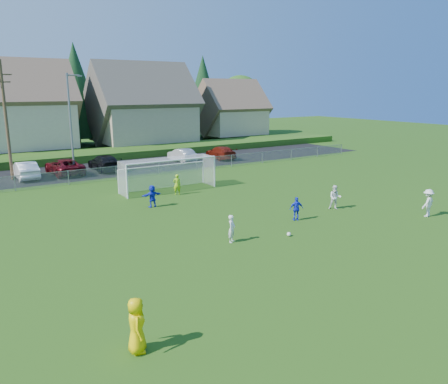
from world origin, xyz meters
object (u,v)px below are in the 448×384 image
at_px(car_f, 182,155).
at_px(soccer_goal, 167,169).
at_px(soccer_ball, 289,234).
at_px(car_g, 221,153).
at_px(player_white_b, 335,197).
at_px(referee, 136,325).
at_px(car_c, 64,166).
at_px(player_blue_b, 152,196).
at_px(player_blue_a, 296,209).
at_px(car_b, 25,170).
at_px(player_white_c, 428,203).
at_px(player_white_a, 232,229).
at_px(goalkeeper, 177,184).
at_px(car_d, 104,163).

distance_m(car_f, soccer_goal, 13.65).
relative_size(soccer_ball, car_g, 0.05).
distance_m(player_white_b, car_f, 22.58).
bearing_deg(referee, soccer_ball, -46.73).
xyz_separation_m(referee, car_c, (5.07, 29.87, -0.13)).
bearing_deg(car_c, player_blue_b, 93.77).
height_order(referee, player_blue_b, referee).
height_order(player_blue_a, car_b, car_b).
relative_size(player_white_b, car_c, 0.30).
distance_m(car_b, car_g, 20.32).
bearing_deg(player_white_c, soccer_goal, -63.51).
distance_m(car_g, soccer_goal, 16.07).
distance_m(player_blue_a, car_f, 23.49).
xyz_separation_m(player_white_c, player_blue_a, (-7.27, 3.76, -0.14)).
distance_m(referee, player_white_a, 10.02).
height_order(goalkeeper, car_b, goalkeeper).
bearing_deg(soccer_ball, referee, -152.91).
bearing_deg(car_b, goalkeeper, 122.50).
height_order(soccer_ball, soccer_goal, soccer_goal).
bearing_deg(referee, goalkeeper, -14.27).
height_order(player_white_c, player_blue_b, player_white_c).
xyz_separation_m(player_white_b, goalkeeper, (-6.74, 9.21, -0.02)).
height_order(player_blue_b, car_g, player_blue_b).
relative_size(player_white_a, soccer_goal, 0.19).
distance_m(player_white_a, soccer_goal, 12.91).
height_order(referee, soccer_goal, soccer_goal).
height_order(player_white_b, car_f, player_white_b).
bearing_deg(car_g, player_white_c, 92.81).
bearing_deg(player_blue_a, goalkeeper, -49.62).
xyz_separation_m(goalkeeper, car_b, (-8.35, 12.51, -0.01)).
bearing_deg(referee, car_f, -13.67).
height_order(car_b, car_d, car_b).
bearing_deg(player_white_a, referee, -178.03).
bearing_deg(soccer_goal, goalkeeper, -93.65).
xyz_separation_m(referee, player_white_b, (16.83, 7.96, -0.07)).
xyz_separation_m(player_white_c, car_g, (1.74, 26.15, -0.15)).
xyz_separation_m(referee, player_blue_b, (7.12, 14.92, -0.12)).
distance_m(player_white_b, car_b, 26.44).
bearing_deg(goalkeeper, car_g, -115.67).
relative_size(player_white_c, car_b, 0.37).
distance_m(soccer_ball, car_f, 25.93).
relative_size(player_white_c, player_blue_a, 1.20).
xyz_separation_m(car_d, car_f, (8.74, 0.70, -0.04)).
bearing_deg(car_d, player_white_b, 111.48).
distance_m(player_blue_a, car_g, 24.14).
distance_m(referee, car_g, 37.12).
bearing_deg(goalkeeper, car_b, -38.62).
distance_m(referee, goalkeeper, 19.91).
xyz_separation_m(player_white_c, player_blue_b, (-13.20, 11.22, -0.11)).
relative_size(soccer_ball, soccer_goal, 0.03).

